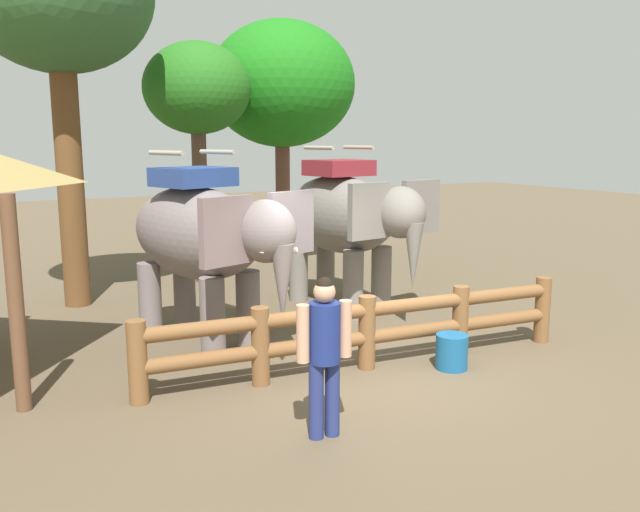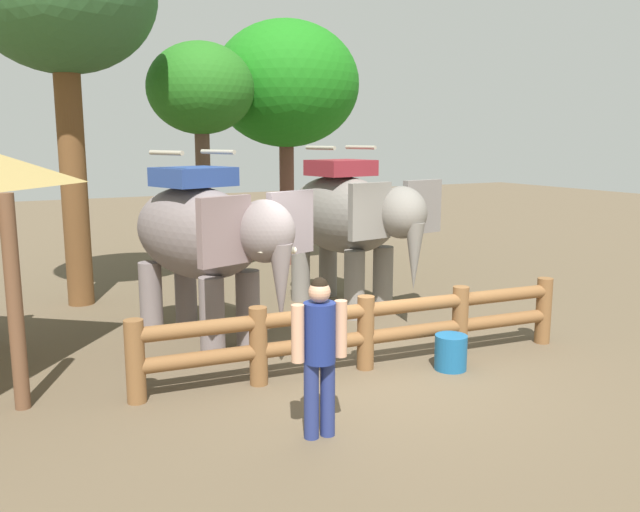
% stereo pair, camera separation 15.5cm
% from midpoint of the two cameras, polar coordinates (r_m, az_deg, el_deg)
% --- Properties ---
extents(ground_plane, '(60.00, 60.00, 0.00)m').
position_cam_midpoint_polar(ground_plane, '(9.25, 4.49, -10.19)').
color(ground_plane, brown).
extents(log_fence, '(6.50, 0.79, 1.05)m').
position_cam_midpoint_polar(log_fence, '(9.28, 3.62, -6.18)').
color(log_fence, brown).
rests_on(log_fence, ground).
extents(elephant_near_left, '(2.47, 3.63, 3.04)m').
position_cam_midpoint_polar(elephant_near_left, '(10.22, -10.43, 1.53)').
color(elephant_near_left, slate).
rests_on(elephant_near_left, ground).
extents(elephant_center, '(2.10, 3.65, 3.08)m').
position_cam_midpoint_polar(elephant_center, '(12.32, 1.96, 3.25)').
color(elephant_center, slate).
rests_on(elephant_center, ground).
extents(tourist_woman_in_black, '(0.63, 0.38, 1.78)m').
position_cam_midpoint_polar(tourist_woman_in_black, '(7.07, -0.25, -7.81)').
color(tourist_woman_in_black, navy).
rests_on(tourist_woman_in_black, ground).
extents(tree_far_left, '(2.34, 2.34, 5.28)m').
position_cam_midpoint_polar(tree_far_left, '(14.96, -10.91, 13.78)').
color(tree_far_left, brown).
rests_on(tree_far_left, ground).
extents(tree_far_right, '(3.64, 3.64, 6.09)m').
position_cam_midpoint_polar(tree_far_right, '(16.86, -3.61, 14.55)').
color(tree_far_right, brown).
rests_on(tree_far_right, ground).
extents(feed_bucket, '(0.45, 0.45, 0.50)m').
position_cam_midpoint_polar(feed_bucket, '(9.53, 10.89, -8.15)').
color(feed_bucket, '#19598C').
rests_on(feed_bucket, ground).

